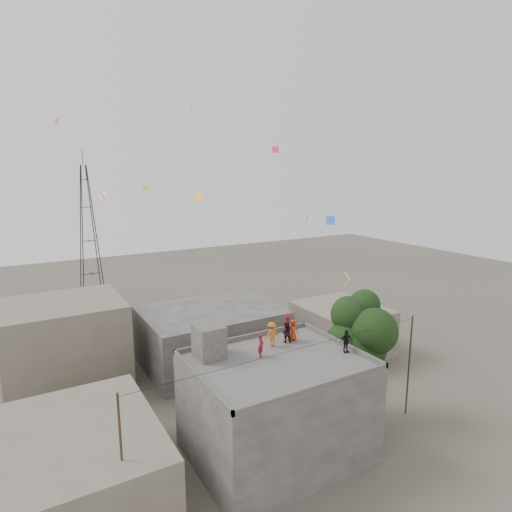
{
  "coord_description": "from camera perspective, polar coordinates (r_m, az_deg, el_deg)",
  "views": [
    {
      "loc": [
        -12.95,
        -19.87,
        17.14
      ],
      "look_at": [
        -0.62,
        1.38,
        12.29
      ],
      "focal_mm": 30.0,
      "sensor_mm": 36.0,
      "label": 1
    }
  ],
  "objects": [
    {
      "name": "ground",
      "position": [
        29.26,
        2.65,
        -24.71
      ],
      "size": [
        140.0,
        140.0,
        0.0
      ],
      "primitive_type": "plane",
      "color": "#4C483F",
      "rests_on": "ground"
    },
    {
      "name": "stair_head_box",
      "position": [
        26.47,
        -6.29,
        -11.2
      ],
      "size": [
        1.6,
        1.8,
        2.0
      ],
      "primitive_type": "cube",
      "color": "#43413F",
      "rests_on": "main_building"
    },
    {
      "name": "tree",
      "position": [
        30.88,
        13.9,
        -10.13
      ],
      "size": [
        4.9,
        4.6,
        9.1
      ],
      "color": "black",
      "rests_on": "ground"
    },
    {
      "name": "parapet",
      "position": [
        26.1,
        2.78,
        -13.52
      ],
      "size": [
        10.0,
        8.0,
        0.3
      ],
      "color": "#43413F",
      "rests_on": "main_building"
    },
    {
      "name": "person_red_adult",
      "position": [
        28.63,
        4.1,
        -9.6
      ],
      "size": [
        0.73,
        0.54,
        1.81
      ],
      "primitive_type": "imported",
      "rotation": [
        0.0,
        0.0,
        3.32
      ],
      "color": "maroon",
      "rests_on": "main_building"
    },
    {
      "name": "neighbor_east",
      "position": [
        42.91,
        11.33,
        -9.44
      ],
      "size": [
        7.0,
        8.0,
        4.4
      ],
      "primitive_type": "cube",
      "color": "#696053",
      "rests_on": "ground"
    },
    {
      "name": "person_orange_child",
      "position": [
        28.93,
        4.95,
        -9.82
      ],
      "size": [
        0.82,
        0.71,
        1.41
      ],
      "primitive_type": "imported",
      "rotation": [
        0.0,
        0.0,
        -0.47
      ],
      "color": "red",
      "rests_on": "main_building"
    },
    {
      "name": "neighbor_north",
      "position": [
        39.81,
        -5.97,
        -10.48
      ],
      "size": [
        12.0,
        9.0,
        5.0
      ],
      "primitive_type": "cube",
      "color": "#43413F",
      "rests_on": "ground"
    },
    {
      "name": "transmission_tower",
      "position": [
        61.07,
        -21.45,
        2.79
      ],
      "size": [
        2.97,
        2.97,
        20.01
      ],
      "color": "black",
      "rests_on": "ground"
    },
    {
      "name": "person_red_child",
      "position": [
        26.35,
        0.65,
        -11.82
      ],
      "size": [
        0.59,
        0.66,
        1.51
      ],
      "primitive_type": "imported",
      "rotation": [
        0.0,
        0.0,
        1.02
      ],
      "color": "maroon",
      "rests_on": "main_building"
    },
    {
      "name": "main_building",
      "position": [
        27.59,
        2.71,
        -19.57
      ],
      "size": [
        10.0,
        8.0,
        6.1
      ],
      "color": "#43413F",
      "rests_on": "ground"
    },
    {
      "name": "kites",
      "position": [
        30.77,
        -2.56,
        7.99
      ],
      "size": [
        20.84,
        18.48,
        12.91
      ],
      "color": "#FE3A1A",
      "rests_on": "ground"
    },
    {
      "name": "person_dark_child",
      "position": [
        28.54,
        4.08,
        -10.13
      ],
      "size": [
        0.84,
        0.78,
        1.39
      ],
      "primitive_type": "imported",
      "rotation": [
        0.0,
        0.0,
        2.67
      ],
      "color": "black",
      "rests_on": "main_building"
    },
    {
      "name": "person_dark_adult",
      "position": [
        27.56,
        11.91,
        -11.05
      ],
      "size": [
        0.87,
        0.38,
        1.47
      ],
      "primitive_type": "imported",
      "rotation": [
        0.0,
        0.0,
        -0.02
      ],
      "color": "black",
      "rests_on": "main_building"
    },
    {
      "name": "neighbor_northwest",
      "position": [
        38.49,
        -24.11,
        -10.62
      ],
      "size": [
        9.0,
        8.0,
        7.0
      ],
      "primitive_type": "cube",
      "color": "#696053",
      "rests_on": "ground"
    },
    {
      "name": "person_orange_adult",
      "position": [
        27.89,
        2.12,
        -10.37
      ],
      "size": [
        1.05,
        0.61,
        1.62
      ],
      "primitive_type": "imported",
      "rotation": [
        0.0,
        0.0,
        -3.15
      ],
      "color": "#CA6317",
      "rests_on": "main_building"
    },
    {
      "name": "utility_line",
      "position": [
        26.55,
        5.23,
        -18.99
      ],
      "size": [
        20.12,
        0.62,
        7.4
      ],
      "color": "black",
      "rests_on": "ground"
    },
    {
      "name": "neighbor_west",
      "position": [
        26.67,
        -22.48,
        -24.37
      ],
      "size": [
        8.0,
        10.0,
        4.0
      ],
      "primitive_type": "cube",
      "color": "#696053",
      "rests_on": "ground"
    }
  ]
}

